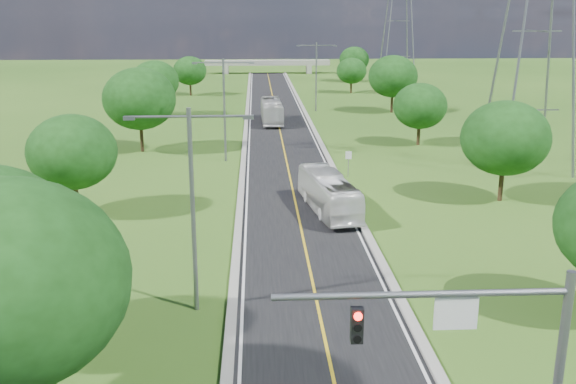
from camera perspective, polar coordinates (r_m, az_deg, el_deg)
name	(u,v)px	position (r m, az deg, el deg)	size (l,w,h in m)	color
ground	(280,133)	(78.52, -0.68, 5.25)	(260.00, 260.00, 0.00)	#294E16
road	(279,125)	(84.42, -0.84, 6.01)	(8.00, 150.00, 0.06)	black
curb_left	(246,124)	(84.36, -3.74, 6.02)	(0.50, 150.00, 0.22)	gray
curb_right	(311,124)	(84.66, 2.05, 6.08)	(0.50, 150.00, 0.22)	gray
signal_mast	(490,347)	(19.77, 17.55, -13.01)	(8.54, 0.33, 7.20)	slate
speed_limit_sign	(348,160)	(57.15, 5.40, 2.88)	(0.55, 0.09, 2.40)	slate
overpass	(268,63)	(157.64, -1.83, 11.36)	(30.00, 3.00, 3.20)	gray
streetlight_near_left	(192,194)	(30.46, -8.52, -0.16)	(5.90, 0.25, 10.00)	slate
streetlight_mid_left	(224,101)	(62.79, -5.70, 8.05)	(5.90, 0.25, 10.00)	slate
streetlight_far_right	(316,71)	(95.95, 2.53, 10.71)	(5.90, 0.25, 10.00)	slate
power_tower_near	(539,15)	(62.38, 21.41, 14.48)	(9.00, 6.40, 28.00)	slate
power_tower_far	(399,14)	(135.31, 9.83, 15.36)	(9.00, 6.40, 28.00)	slate
tree_lb	(72,152)	(47.97, -18.64, 3.39)	(6.30, 6.30, 7.33)	black
tree_lc	(139,99)	(68.79, -13.08, 8.08)	(7.56, 7.56, 8.79)	black
tree_ld	(155,81)	(92.71, -11.75, 9.62)	(6.72, 6.72, 7.82)	black
tree_le	(190,71)	(116.17, -8.72, 10.61)	(5.88, 5.88, 6.84)	black
tree_lf	(4,283)	(22.38, -23.94, -7.44)	(7.98, 7.98, 9.28)	black
tree_rb	(505,138)	(51.66, 18.75, 4.56)	(6.72, 6.72, 7.82)	black
tree_rc	(420,106)	(72.14, 11.66, 7.50)	(5.88, 5.88, 6.84)	black
tree_rd	(393,76)	(95.70, 9.31, 10.11)	(7.14, 7.14, 8.30)	black
tree_re	(352,71)	(118.90, 5.67, 10.67)	(5.46, 5.46, 6.35)	black
tree_rf	(354,60)	(139.09, 5.91, 11.63)	(6.30, 6.30, 7.33)	black
bus_outbound	(329,193)	(46.89, 3.63, -0.09)	(2.35, 10.05, 2.80)	silver
bus_inbound	(272,111)	(85.61, -1.46, 7.19)	(2.56, 10.93, 3.04)	silver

